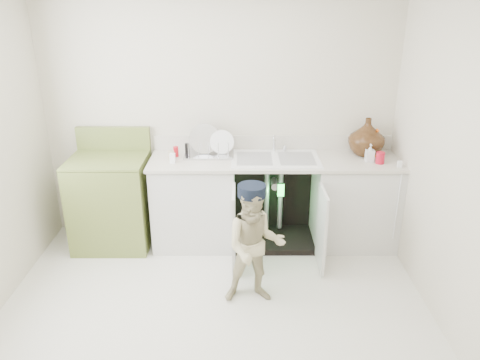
# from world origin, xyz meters

# --- Properties ---
(ground) EXTENTS (3.50, 3.50, 0.00)m
(ground) POSITION_xyz_m (0.00, 0.00, 0.00)
(ground) COLOR beige
(ground) RESTS_ON ground
(room_shell) EXTENTS (6.00, 5.50, 1.26)m
(room_shell) POSITION_xyz_m (0.00, 0.00, 1.25)
(room_shell) COLOR beige
(room_shell) RESTS_ON ground
(counter_run) EXTENTS (2.44, 1.02, 1.27)m
(counter_run) POSITION_xyz_m (0.59, 1.21, 0.48)
(counter_run) COLOR silver
(counter_run) RESTS_ON ground
(avocado_stove) EXTENTS (0.74, 0.65, 1.15)m
(avocado_stove) POSITION_xyz_m (-1.07, 1.18, 0.47)
(avocado_stove) COLOR olive
(avocado_stove) RESTS_ON ground
(repair_worker) EXTENTS (0.55, 0.86, 1.03)m
(repair_worker) POSITION_xyz_m (0.33, 0.21, 0.52)
(repair_worker) COLOR #C4BA8C
(repair_worker) RESTS_ON ground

